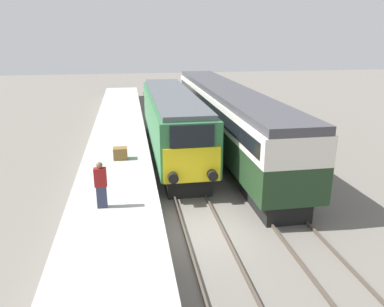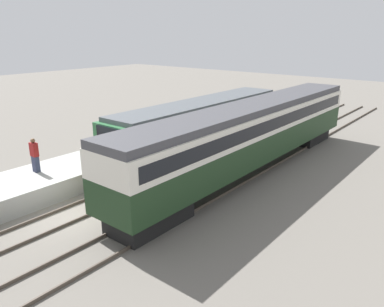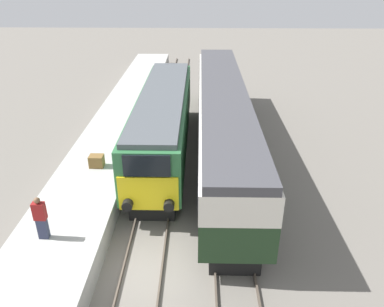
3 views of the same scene
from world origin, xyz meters
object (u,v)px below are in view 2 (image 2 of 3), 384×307
locomotive (202,128)px  luggage_crate (127,144)px  passenger_carriage (253,131)px  person_on_platform (35,155)px

locomotive → luggage_crate: bearing=-131.8°
passenger_carriage → luggage_crate: size_ratio=29.95×
locomotive → passenger_carriage: size_ratio=0.70×
person_on_platform → locomotive: bearing=67.7°
locomotive → passenger_carriage: (3.40, 0.31, 0.31)m
luggage_crate → locomotive: bearing=48.2°
locomotive → passenger_carriage: bearing=5.2°
locomotive → person_on_platform: (-3.69, -9.00, -0.25)m
locomotive → luggage_crate: (-3.09, -3.46, -0.83)m
locomotive → luggage_crate: locomotive is taller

